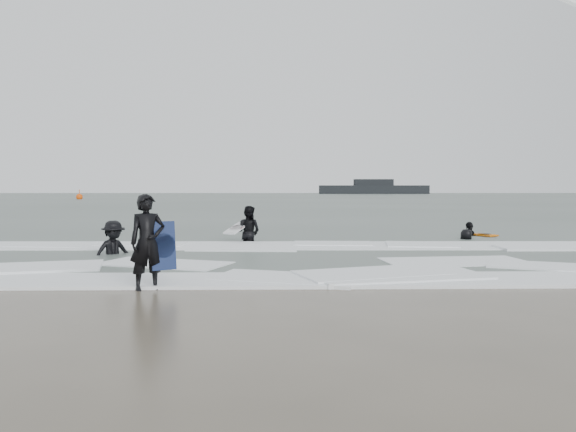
{
  "coord_description": "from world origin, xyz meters",
  "views": [
    {
      "loc": [
        -0.05,
        -12.37,
        2.01
      ],
      "look_at": [
        0.0,
        5.0,
        1.1
      ],
      "focal_mm": 35.0,
      "sensor_mm": 36.0,
      "label": 1
    }
  ],
  "objects_px": {
    "surfer_breaker": "(114,256)",
    "buoy": "(79,197)",
    "surfer_centre": "(148,290)",
    "surfer_right_near": "(470,237)",
    "surfer_right_far": "(466,241)",
    "vessel_horizon": "(373,189)",
    "surfer_wading": "(248,243)"
  },
  "relations": [
    {
      "from": "surfer_breaker",
      "to": "vessel_horizon",
      "type": "xyz_separation_m",
      "value": [
        28.66,
        136.17,
        1.48
      ]
    },
    {
      "from": "surfer_right_near",
      "to": "surfer_right_far",
      "type": "bearing_deg",
      "value": 25.15
    },
    {
      "from": "surfer_centre",
      "to": "surfer_wading",
      "type": "height_order",
      "value": "surfer_centre"
    },
    {
      "from": "surfer_right_near",
      "to": "buoy",
      "type": "distance_m",
      "value": 76.25
    },
    {
      "from": "surfer_breaker",
      "to": "buoy",
      "type": "distance_m",
      "value": 76.37
    },
    {
      "from": "surfer_wading",
      "to": "surfer_breaker",
      "type": "bearing_deg",
      "value": 69.03
    },
    {
      "from": "vessel_horizon",
      "to": "buoy",
      "type": "bearing_deg",
      "value": -130.78
    },
    {
      "from": "surfer_centre",
      "to": "buoy",
      "type": "bearing_deg",
      "value": 82.72
    },
    {
      "from": "buoy",
      "to": "vessel_horizon",
      "type": "distance_m",
      "value": 85.64
    },
    {
      "from": "surfer_centre",
      "to": "surfer_right_near",
      "type": "bearing_deg",
      "value": 20.32
    },
    {
      "from": "surfer_centre",
      "to": "surfer_breaker",
      "type": "relative_size",
      "value": 1.0
    },
    {
      "from": "surfer_right_near",
      "to": "vessel_horizon",
      "type": "height_order",
      "value": "vessel_horizon"
    },
    {
      "from": "surfer_right_far",
      "to": "surfer_right_near",
      "type": "bearing_deg",
      "value": -147.94
    },
    {
      "from": "surfer_centre",
      "to": "buoy",
      "type": "xyz_separation_m",
      "value": [
        -29.56,
        76.59,
        0.42
      ]
    },
    {
      "from": "surfer_right_near",
      "to": "surfer_right_far",
      "type": "distance_m",
      "value": 1.64
    },
    {
      "from": "surfer_right_near",
      "to": "buoy",
      "type": "bearing_deg",
      "value": -101.32
    },
    {
      "from": "surfer_breaker",
      "to": "surfer_wading",
      "type": "bearing_deg",
      "value": 6.7
    },
    {
      "from": "surfer_breaker",
      "to": "vessel_horizon",
      "type": "bearing_deg",
      "value": 38.22
    },
    {
      "from": "surfer_right_near",
      "to": "vessel_horizon",
      "type": "bearing_deg",
      "value": -139.76
    },
    {
      "from": "surfer_breaker",
      "to": "buoy",
      "type": "height_order",
      "value": "buoy"
    },
    {
      "from": "surfer_right_near",
      "to": "surfer_right_far",
      "type": "xyz_separation_m",
      "value": [
        -0.62,
        -1.52,
        0.0
      ]
    },
    {
      "from": "surfer_wading",
      "to": "vessel_horizon",
      "type": "distance_m",
      "value": 134.68
    },
    {
      "from": "surfer_wading",
      "to": "surfer_right_near",
      "type": "distance_m",
      "value": 8.99
    },
    {
      "from": "surfer_wading",
      "to": "surfer_right_far",
      "type": "height_order",
      "value": "surfer_wading"
    },
    {
      "from": "surfer_breaker",
      "to": "surfer_right_far",
      "type": "height_order",
      "value": "surfer_breaker"
    },
    {
      "from": "surfer_breaker",
      "to": "surfer_centre",
      "type": "bearing_deg",
      "value": -106.32
    },
    {
      "from": "surfer_centre",
      "to": "surfer_breaker",
      "type": "height_order",
      "value": "surfer_centre"
    },
    {
      "from": "surfer_centre",
      "to": "surfer_right_near",
      "type": "relative_size",
      "value": 1.07
    },
    {
      "from": "surfer_breaker",
      "to": "surfer_right_near",
      "type": "distance_m",
      "value": 13.78
    },
    {
      "from": "surfer_centre",
      "to": "vessel_horizon",
      "type": "relative_size",
      "value": 0.06
    },
    {
      "from": "surfer_right_near",
      "to": "buoy",
      "type": "height_order",
      "value": "buoy"
    },
    {
      "from": "surfer_centre",
      "to": "vessel_horizon",
      "type": "xyz_separation_m",
      "value": [
        26.37,
        141.43,
        1.48
      ]
    }
  ]
}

